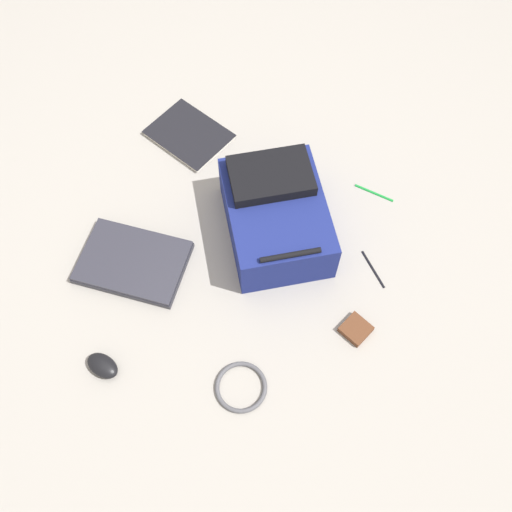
{
  "coord_description": "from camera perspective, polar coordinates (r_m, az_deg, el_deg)",
  "views": [
    {
      "loc": [
        0.76,
        0.4,
        1.59
      ],
      "look_at": [
        0.0,
        0.04,
        0.02
      ],
      "focal_mm": 40.61,
      "sensor_mm": 36.0,
      "label": 1
    }
  ],
  "objects": [
    {
      "name": "pen_black",
      "position": [
        1.82,
        11.47,
        -1.25
      ],
      "size": [
        0.1,
        0.11,
        0.01
      ],
      "primitive_type": "cylinder",
      "rotation": [
        1.57,
        0.0,
        5.58
      ],
      "color": "black",
      "rests_on": "ground_plane"
    },
    {
      "name": "earbud_pouch",
      "position": [
        1.72,
        9.8,
        -7.12
      ],
      "size": [
        0.1,
        0.1,
        0.02
      ],
      "primitive_type": "cube",
      "rotation": [
        0.0,
        0.0,
        -0.32
      ],
      "color": "#59331E",
      "rests_on": "ground_plane"
    },
    {
      "name": "backpack",
      "position": [
        1.78,
        1.96,
        4.09
      ],
      "size": [
        0.49,
        0.47,
        0.2
      ],
      "color": "navy",
      "rests_on": "ground_plane"
    },
    {
      "name": "computer_mouse",
      "position": [
        1.7,
        -14.88,
        -10.4
      ],
      "size": [
        0.07,
        0.11,
        0.04
      ],
      "primitive_type": "ellipsoid",
      "rotation": [
        0.0,
        0.0,
        -0.14
      ],
      "color": "black",
      "rests_on": "ground_plane"
    },
    {
      "name": "laptop",
      "position": [
        1.82,
        -12.03,
        -0.58
      ],
      "size": [
        0.28,
        0.35,
        0.03
      ],
      "color": "#24242C",
      "rests_on": "ground_plane"
    },
    {
      "name": "cable_coil",
      "position": [
        1.64,
        -1.49,
        -12.77
      ],
      "size": [
        0.15,
        0.15,
        0.01
      ],
      "primitive_type": "torus",
      "color": "#4C4C51",
      "rests_on": "ground_plane"
    },
    {
      "name": "book_blue",
      "position": [
        2.08,
        -6.6,
        11.77
      ],
      "size": [
        0.26,
        0.31,
        0.02
      ],
      "color": "silver",
      "rests_on": "ground_plane"
    },
    {
      "name": "ground_plane",
      "position": [
        1.81,
        -1.11,
        0.32
      ],
      "size": [
        3.55,
        3.55,
        0.0
      ],
      "primitive_type": "plane",
      "color": "gray"
    },
    {
      "name": "pen_blue",
      "position": [
        1.96,
        11.57,
        6.16
      ],
      "size": [
        0.01,
        0.14,
        0.01
      ],
      "primitive_type": "cylinder",
      "rotation": [
        1.57,
        0.0,
        6.24
      ],
      "color": "#198C33",
      "rests_on": "ground_plane"
    }
  ]
}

